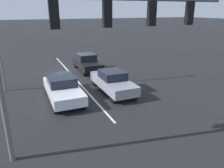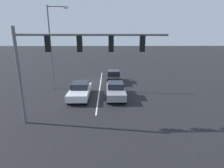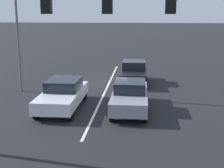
{
  "view_description": "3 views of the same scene",
  "coord_description": "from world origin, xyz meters",
  "px_view_note": "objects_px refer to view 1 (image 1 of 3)",
  "views": [
    {
      "loc": [
        3.96,
        19.48,
        5.35
      ],
      "look_at": [
        -1.04,
        7.87,
        1.04
      ],
      "focal_mm": 35.0,
      "sensor_mm": 36.0,
      "label": 1
    },
    {
      "loc": [
        -0.85,
        22.64,
        5.5
      ],
      "look_at": [
        -1.28,
        7.76,
        1.64
      ],
      "focal_mm": 28.0,
      "sensor_mm": 36.0,
      "label": 2
    },
    {
      "loc": [
        -2.2,
        21.5,
        4.79
      ],
      "look_at": [
        -0.82,
        7.11,
        1.43
      ],
      "focal_mm": 50.0,
      "sensor_mm": 36.0,
      "label": 3
    }
  ],
  "objects_px": {
    "car_black_leftlane_second": "(87,62)",
    "traffic_signal_gantry": "(92,29)",
    "car_white_midlane_front": "(63,88)",
    "car_gray_leftlane_front": "(113,81)"
  },
  "relations": [
    {
      "from": "car_gray_leftlane_front",
      "to": "traffic_signal_gantry",
      "type": "relative_size",
      "value": 0.49
    },
    {
      "from": "car_black_leftlane_second",
      "to": "traffic_signal_gantry",
      "type": "height_order",
      "value": "traffic_signal_gantry"
    },
    {
      "from": "car_gray_leftlane_front",
      "to": "car_white_midlane_front",
      "type": "distance_m",
      "value": 3.39
    },
    {
      "from": "car_gray_leftlane_front",
      "to": "traffic_signal_gantry",
      "type": "height_order",
      "value": "traffic_signal_gantry"
    },
    {
      "from": "car_black_leftlane_second",
      "to": "traffic_signal_gantry",
      "type": "xyz_separation_m",
      "value": [
        3.1,
        11.14,
        3.9
      ]
    },
    {
      "from": "car_white_midlane_front",
      "to": "car_black_leftlane_second",
      "type": "distance_m",
      "value": 6.9
    },
    {
      "from": "car_gray_leftlane_front",
      "to": "traffic_signal_gantry",
      "type": "distance_m",
      "value": 7.15
    },
    {
      "from": "car_white_midlane_front",
      "to": "traffic_signal_gantry",
      "type": "relative_size",
      "value": 0.49
    },
    {
      "from": "car_gray_leftlane_front",
      "to": "car_white_midlane_front",
      "type": "bearing_deg",
      "value": -0.54
    },
    {
      "from": "car_gray_leftlane_front",
      "to": "car_white_midlane_front",
      "type": "xyz_separation_m",
      "value": [
        3.39,
        -0.03,
        0.0
      ]
    }
  ]
}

